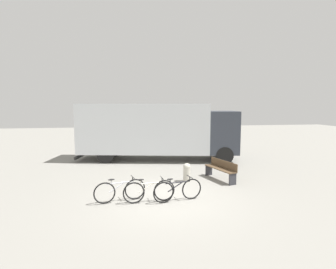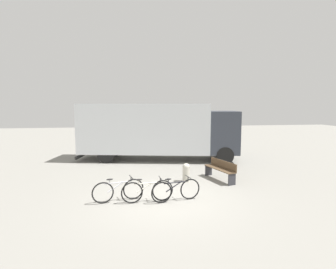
{
  "view_description": "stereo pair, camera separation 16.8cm",
  "coord_description": "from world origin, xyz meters",
  "px_view_note": "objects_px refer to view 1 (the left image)",
  "views": [
    {
      "loc": [
        -1.26,
        -8.5,
        3.17
      ],
      "look_at": [
        0.79,
        4.22,
        1.72
      ],
      "focal_mm": 28.0,
      "sensor_mm": 36.0,
      "label": 1
    },
    {
      "loc": [
        -1.1,
        -8.52,
        3.17
      ],
      "look_at": [
        0.79,
        4.22,
        1.72
      ],
      "focal_mm": 28.0,
      "sensor_mm": 36.0,
      "label": 2
    }
  ],
  "objects_px": {
    "bicycle_near": "(120,190)",
    "bicycle_middle": "(149,191)",
    "park_bench": "(221,169)",
    "bicycle_far": "(178,190)",
    "delivery_truck": "(156,129)",
    "bollard_near_bench": "(187,172)"
  },
  "relations": [
    {
      "from": "bicycle_near",
      "to": "bollard_near_bench",
      "type": "distance_m",
      "value": 3.29
    },
    {
      "from": "park_bench",
      "to": "bollard_near_bench",
      "type": "distance_m",
      "value": 1.51
    },
    {
      "from": "bicycle_near",
      "to": "bollard_near_bench",
      "type": "height_order",
      "value": "bicycle_near"
    },
    {
      "from": "bicycle_far",
      "to": "bollard_near_bench",
      "type": "xyz_separation_m",
      "value": [
        0.81,
        2.15,
        0.04
      ]
    },
    {
      "from": "bicycle_near",
      "to": "bicycle_far",
      "type": "relative_size",
      "value": 0.99
    },
    {
      "from": "bicycle_near",
      "to": "bicycle_far",
      "type": "bearing_deg",
      "value": -21.72
    },
    {
      "from": "delivery_truck",
      "to": "bollard_near_bench",
      "type": "height_order",
      "value": "delivery_truck"
    },
    {
      "from": "bicycle_near",
      "to": "bicycle_middle",
      "type": "distance_m",
      "value": 0.96
    },
    {
      "from": "bollard_near_bench",
      "to": "park_bench",
      "type": "bearing_deg",
      "value": 0.7
    },
    {
      "from": "bicycle_near",
      "to": "bicycle_far",
      "type": "distance_m",
      "value": 1.9
    },
    {
      "from": "bicycle_middle",
      "to": "bollard_near_bench",
      "type": "height_order",
      "value": "bicycle_middle"
    },
    {
      "from": "bicycle_far",
      "to": "bollard_near_bench",
      "type": "distance_m",
      "value": 2.3
    },
    {
      "from": "bicycle_near",
      "to": "bicycle_far",
      "type": "xyz_separation_m",
      "value": [
        1.89,
        -0.26,
        0.0
      ]
    },
    {
      "from": "delivery_truck",
      "to": "bicycle_middle",
      "type": "distance_m",
      "value": 6.91
    },
    {
      "from": "delivery_truck",
      "to": "bicycle_near",
      "type": "distance_m",
      "value": 6.92
    },
    {
      "from": "delivery_truck",
      "to": "bicycle_far",
      "type": "xyz_separation_m",
      "value": [
        -0.07,
        -6.74,
        -1.43
      ]
    },
    {
      "from": "delivery_truck",
      "to": "bollard_near_bench",
      "type": "xyz_separation_m",
      "value": [
        0.74,
        -4.6,
        -1.38
      ]
    },
    {
      "from": "park_bench",
      "to": "bicycle_near",
      "type": "bearing_deg",
      "value": 97.56
    },
    {
      "from": "bicycle_near",
      "to": "bicycle_middle",
      "type": "bearing_deg",
      "value": -26.12
    },
    {
      "from": "park_bench",
      "to": "bicycle_far",
      "type": "xyz_separation_m",
      "value": [
        -2.32,
        -2.17,
        -0.1
      ]
    },
    {
      "from": "bicycle_near",
      "to": "bicycle_middle",
      "type": "xyz_separation_m",
      "value": [
        0.94,
        -0.2,
        0.0
      ]
    },
    {
      "from": "delivery_truck",
      "to": "park_bench",
      "type": "distance_m",
      "value": 5.27
    }
  ]
}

